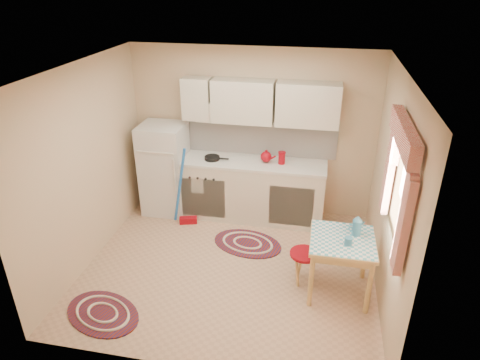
% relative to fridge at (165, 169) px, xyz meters
% --- Properties ---
extents(room_shell, '(3.64, 3.60, 2.52)m').
position_rel_fridge_xyz_m(room_shell, '(1.44, -1.01, 0.90)').
color(room_shell, tan).
rests_on(room_shell, ground).
extents(fridge, '(0.65, 0.60, 1.40)m').
position_rel_fridge_xyz_m(fridge, '(0.00, 0.00, 0.00)').
color(fridge, silver).
rests_on(fridge, ground).
extents(broom, '(0.30, 0.19, 1.20)m').
position_rel_fridge_xyz_m(broom, '(0.45, -0.35, -0.10)').
color(broom, blue).
rests_on(broom, ground).
extents(base_cabinets, '(2.25, 0.60, 0.88)m').
position_rel_fridge_xyz_m(base_cabinets, '(1.28, 0.05, -0.26)').
color(base_cabinets, beige).
rests_on(base_cabinets, ground).
extents(countertop, '(2.27, 0.62, 0.04)m').
position_rel_fridge_xyz_m(countertop, '(1.28, 0.05, 0.20)').
color(countertop, silver).
rests_on(countertop, base_cabinets).
extents(frying_pan, '(0.23, 0.23, 0.05)m').
position_rel_fridge_xyz_m(frying_pan, '(0.75, 0.00, 0.24)').
color(frying_pan, black).
rests_on(frying_pan, countertop).
extents(red_kettle, '(0.20, 0.18, 0.18)m').
position_rel_fridge_xyz_m(red_kettle, '(1.54, 0.05, 0.31)').
color(red_kettle, maroon).
rests_on(red_kettle, countertop).
extents(red_canister, '(0.10, 0.10, 0.16)m').
position_rel_fridge_xyz_m(red_canister, '(1.77, 0.05, 0.30)').
color(red_canister, maroon).
rests_on(red_canister, countertop).
extents(table, '(0.72, 0.72, 0.72)m').
position_rel_fridge_xyz_m(table, '(2.62, -1.45, -0.34)').
color(table, tan).
rests_on(table, ground).
extents(stool, '(0.45, 0.45, 0.42)m').
position_rel_fridge_xyz_m(stool, '(2.21, -1.36, -0.49)').
color(stool, maroon).
rests_on(stool, ground).
extents(coffee_pot, '(0.16, 0.15, 0.26)m').
position_rel_fridge_xyz_m(coffee_pot, '(2.77, -1.33, 0.15)').
color(coffee_pot, teal).
rests_on(coffee_pot, table).
extents(mug, '(0.11, 0.11, 0.10)m').
position_rel_fridge_xyz_m(mug, '(2.68, -1.55, 0.07)').
color(mug, teal).
rests_on(mug, table).
extents(rug_center, '(1.09, 0.85, 0.02)m').
position_rel_fridge_xyz_m(rug_center, '(1.41, -0.71, -0.69)').
color(rug_center, maroon).
rests_on(rug_center, ground).
extents(rug_left, '(1.10, 0.94, 0.02)m').
position_rel_fridge_xyz_m(rug_left, '(0.08, -2.35, -0.69)').
color(rug_left, maroon).
rests_on(rug_left, ground).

